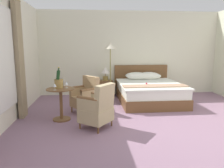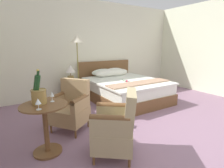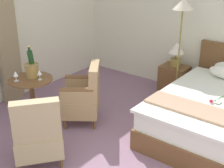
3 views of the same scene
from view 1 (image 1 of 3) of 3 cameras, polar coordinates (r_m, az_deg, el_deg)
name	(u,v)px [view 1 (image 1 of 3)]	position (r m, az deg, el deg)	size (l,w,h in m)	color
ground_plane	(157,128)	(4.64, 11.65, -11.15)	(8.04, 8.04, 0.00)	gray
wall_headboard_side	(130,53)	(7.58, 4.62, 8.00)	(6.19, 0.12, 2.81)	silver
bed	(148,90)	(6.68, 9.46, -1.68)	(1.83, 2.23, 1.01)	brown
nightstand	(105,88)	(7.22, -1.72, -1.16)	(0.50, 0.38, 0.53)	brown
bedside_lamp	(105,72)	(7.14, -1.75, 3.14)	(0.27, 0.27, 0.44)	olive
floor_lamp_brass	(110,52)	(6.90, -0.45, 8.39)	(0.34, 0.34, 1.75)	olive
side_table_round	(61,101)	(5.03, -13.18, -4.43)	(0.63, 0.63, 0.72)	brown
champagne_bucket	(59,82)	(5.02, -13.75, 0.52)	(0.21, 0.21, 0.48)	olive
wine_glass_near_bucket	(55,85)	(4.79, -14.74, -0.36)	(0.07, 0.07, 0.15)	white
wine_glass_near_edge	(67,83)	(4.99, -11.80, 0.16)	(0.07, 0.07, 0.15)	white
armchair_by_window	(86,96)	(5.49, -6.87, -3.16)	(0.76, 0.77, 0.91)	brown
armchair_facing_bed	(98,108)	(4.44, -3.77, -6.31)	(0.78, 0.78, 0.92)	brown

